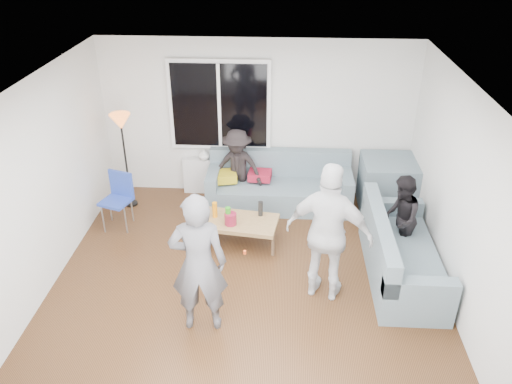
# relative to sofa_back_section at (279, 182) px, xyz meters

# --- Properties ---
(floor) EXTENTS (5.00, 5.50, 0.04)m
(floor) POSITION_rel_sofa_back_section_xyz_m (-0.38, -2.27, -0.45)
(floor) COLOR #56351C
(floor) RESTS_ON ground
(ceiling) EXTENTS (5.00, 5.50, 0.04)m
(ceiling) POSITION_rel_sofa_back_section_xyz_m (-0.38, -2.27, 2.20)
(ceiling) COLOR white
(ceiling) RESTS_ON ground
(wall_back) EXTENTS (5.00, 0.04, 2.60)m
(wall_back) POSITION_rel_sofa_back_section_xyz_m (-0.38, 0.50, 0.88)
(wall_back) COLOR silver
(wall_back) RESTS_ON ground
(wall_left) EXTENTS (0.04, 5.50, 2.60)m
(wall_left) POSITION_rel_sofa_back_section_xyz_m (-2.90, -2.27, 0.88)
(wall_left) COLOR silver
(wall_left) RESTS_ON ground
(wall_right) EXTENTS (0.04, 5.50, 2.60)m
(wall_right) POSITION_rel_sofa_back_section_xyz_m (2.14, -2.27, 0.88)
(wall_right) COLOR silver
(wall_right) RESTS_ON ground
(window_frame) EXTENTS (1.62, 0.06, 1.47)m
(window_frame) POSITION_rel_sofa_back_section_xyz_m (-0.98, 0.42, 1.12)
(window_frame) COLOR white
(window_frame) RESTS_ON wall_back
(window_glass) EXTENTS (1.50, 0.02, 1.35)m
(window_glass) POSITION_rel_sofa_back_section_xyz_m (-0.98, 0.38, 1.12)
(window_glass) COLOR black
(window_glass) RESTS_ON window_frame
(window_mullion) EXTENTS (0.05, 0.03, 1.35)m
(window_mullion) POSITION_rel_sofa_back_section_xyz_m (-0.98, 0.37, 1.12)
(window_mullion) COLOR white
(window_mullion) RESTS_ON window_frame
(radiator) EXTENTS (1.30, 0.12, 0.62)m
(radiator) POSITION_rel_sofa_back_section_xyz_m (-0.98, 0.38, -0.11)
(radiator) COLOR silver
(radiator) RESTS_ON floor
(potted_plant) EXTENTS (0.25, 0.23, 0.38)m
(potted_plant) POSITION_rel_sofa_back_section_xyz_m (-0.79, 0.35, 0.39)
(potted_plant) COLOR #356A2A
(potted_plant) RESTS_ON radiator
(vase) EXTENTS (0.20, 0.20, 0.19)m
(vase) POSITION_rel_sofa_back_section_xyz_m (-1.26, 0.35, 0.29)
(vase) COLOR silver
(vase) RESTS_ON radiator
(sofa_back_section) EXTENTS (2.30, 0.85, 0.85)m
(sofa_back_section) POSITION_rel_sofa_back_section_xyz_m (0.00, 0.00, 0.00)
(sofa_back_section) COLOR slate
(sofa_back_section) RESTS_ON floor
(sofa_right_section) EXTENTS (2.00, 0.85, 0.85)m
(sofa_right_section) POSITION_rel_sofa_back_section_xyz_m (1.64, -1.74, 0.00)
(sofa_right_section) COLOR slate
(sofa_right_section) RESTS_ON floor
(sofa_corner) EXTENTS (0.85, 0.85, 0.85)m
(sofa_corner) POSITION_rel_sofa_back_section_xyz_m (1.72, 0.00, 0.00)
(sofa_corner) COLOR slate
(sofa_corner) RESTS_ON floor
(cushion_yellow) EXTENTS (0.44, 0.40, 0.14)m
(cushion_yellow) POSITION_rel_sofa_back_section_xyz_m (-0.89, -0.02, 0.09)
(cushion_yellow) COLOR gold
(cushion_yellow) RESTS_ON sofa_back_section
(cushion_red) EXTENTS (0.38, 0.33, 0.13)m
(cushion_red) POSITION_rel_sofa_back_section_xyz_m (-0.32, 0.06, 0.09)
(cushion_red) COLOR maroon
(cushion_red) RESTS_ON sofa_back_section
(coffee_table) EXTENTS (1.17, 0.75, 0.40)m
(coffee_table) POSITION_rel_sofa_back_section_xyz_m (-0.56, -1.16, -0.22)
(coffee_table) COLOR #A68050
(coffee_table) RESTS_ON floor
(pitcher) EXTENTS (0.17, 0.17, 0.17)m
(pitcher) POSITION_rel_sofa_back_section_xyz_m (-0.66, -1.26, 0.06)
(pitcher) COLOR maroon
(pitcher) RESTS_ON coffee_table
(side_chair) EXTENTS (0.51, 0.51, 0.86)m
(side_chair) POSITION_rel_sofa_back_section_xyz_m (-2.43, -0.80, 0.01)
(side_chair) COLOR #2741AA
(side_chair) RESTS_ON floor
(floor_lamp) EXTENTS (0.32, 0.32, 1.56)m
(floor_lamp) POSITION_rel_sofa_back_section_xyz_m (-2.43, -0.12, 0.36)
(floor_lamp) COLOR orange
(floor_lamp) RESTS_ON floor
(player_left) EXTENTS (0.67, 0.47, 1.74)m
(player_left) POSITION_rel_sofa_back_section_xyz_m (-0.84, -2.82, 0.44)
(player_left) COLOR #525157
(player_left) RESTS_ON floor
(player_right) EXTENTS (1.14, 0.75, 1.80)m
(player_right) POSITION_rel_sofa_back_section_xyz_m (0.62, -2.19, 0.48)
(player_right) COLOR silver
(player_right) RESTS_ON floor
(spectator_right) EXTENTS (0.56, 0.67, 1.24)m
(spectator_right) POSITION_rel_sofa_back_section_xyz_m (1.64, -1.34, 0.19)
(spectator_right) COLOR black
(spectator_right) RESTS_ON floor
(spectator_back) EXTENTS (0.93, 0.67, 1.29)m
(spectator_back) POSITION_rel_sofa_back_section_xyz_m (-0.68, 0.03, 0.22)
(spectator_back) COLOR black
(spectator_back) RESTS_ON floor
(bottle_b) EXTENTS (0.08, 0.08, 0.26)m
(bottle_b) POSITION_rel_sofa_back_section_xyz_m (-0.69, -1.25, 0.10)
(bottle_b) COLOR green
(bottle_b) RESTS_ON coffee_table
(bottle_e) EXTENTS (0.07, 0.07, 0.23)m
(bottle_e) POSITION_rel_sofa_back_section_xyz_m (-0.25, -1.00, 0.09)
(bottle_e) COLOR black
(bottle_e) RESTS_ON coffee_table
(bottle_a) EXTENTS (0.07, 0.07, 0.24)m
(bottle_a) POSITION_rel_sofa_back_section_xyz_m (-0.90, -1.08, 0.09)
(bottle_a) COLOR orange
(bottle_a) RESTS_ON coffee_table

